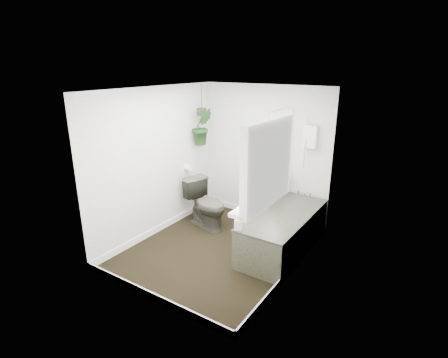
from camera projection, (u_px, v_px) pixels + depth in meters
The scene contains 22 objects.
floor at pixel (218, 249), 5.17m from camera, with size 2.30×2.80×0.02m, color black.
ceiling at pixel (218, 88), 4.44m from camera, with size 2.30×2.80×0.02m, color white.
wall_back at pixel (265, 154), 5.93m from camera, with size 2.30×0.02×2.30m, color white.
wall_front at pixel (143, 209), 3.69m from camera, with size 2.30×0.02×2.30m, color white.
wall_left at pixel (156, 163), 5.41m from camera, with size 0.02×2.80×2.30m, color white.
wall_right at pixel (298, 191), 4.21m from camera, with size 0.02×2.80×2.30m, color white.
skirting at pixel (218, 246), 5.16m from camera, with size 2.30×2.80×0.10m, color white.
bathtub at pixel (283, 232), 5.06m from camera, with size 0.72×1.72×0.58m, color #36362C, non-canonical shape.
bath_screen at pixel (280, 155), 5.31m from camera, with size 0.04×0.72×1.40m, color silver, non-canonical shape.
shower_box at pixel (310, 136), 5.33m from camera, with size 0.20×0.10×0.35m, color white.
oval_mirror at pixel (275, 135), 5.68m from camera, with size 0.46×0.03×0.62m, color beige.
wall_sconce at pixel (253, 139), 5.91m from camera, with size 0.04×0.04×0.22m, color black.
toilet_roll_holder at pixel (188, 168), 6.01m from camera, with size 0.11×0.11×0.11m, color white.
window_recess at pixel (268, 164), 3.53m from camera, with size 0.08×1.00×0.90m, color white.
window_sill at pixel (261, 201), 3.70m from camera, with size 0.18×1.00×0.04m, color white.
window_blinds at pixel (264, 163), 3.55m from camera, with size 0.01×0.86×0.76m, color white.
toilet at pixel (207, 204), 5.79m from camera, with size 0.45×0.78×0.80m, color #36362C.
pedestal_sink at pixel (267, 198), 5.83m from camera, with size 0.56×0.48×0.96m, color #36362C, non-canonical shape.
sill_plant at pixel (269, 179), 3.91m from camera, with size 0.23×0.20×0.26m, color black.
hanging_plant at pixel (202, 127), 5.93m from camera, with size 0.34×0.28×0.63m, color black.
soap_bottle at pixel (239, 222), 4.46m from camera, with size 0.09×0.09×0.20m, color black.
hanging_pot at pixel (202, 112), 5.85m from camera, with size 0.16×0.16×0.12m, color #29261C.
Camera 1 is at (2.58, -3.79, 2.62)m, focal length 28.00 mm.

